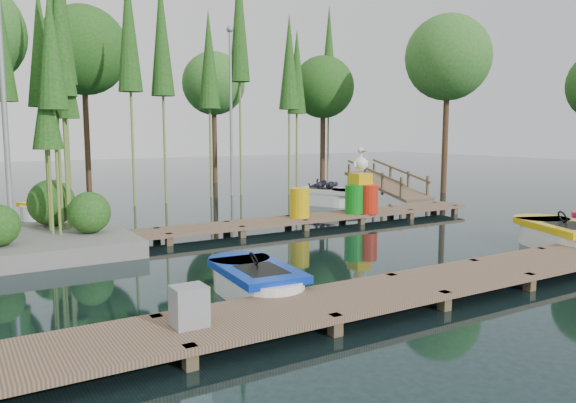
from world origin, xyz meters
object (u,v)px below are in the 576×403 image
boat_yellow_far (57,208)px  utility_cabinet (189,306)px  yellow_barrel (300,203)px  drum_cluster (362,193)px  boat_blue (256,282)px

boat_yellow_far → utility_cabinet: boat_yellow_far is taller
yellow_barrel → drum_cluster: size_ratio=0.43×
boat_blue → yellow_barrel: size_ratio=2.96×
boat_blue → yellow_barrel: yellow_barrel is taller
utility_cabinet → yellow_barrel: size_ratio=0.62×
boat_yellow_far → drum_cluster: bearing=-45.5°
yellow_barrel → boat_blue: bearing=-128.8°
boat_yellow_far → yellow_barrel: boat_yellow_far is taller
yellow_barrel → drum_cluster: drum_cluster is taller
boat_yellow_far → yellow_barrel: bearing=-54.0°
boat_yellow_far → utility_cabinet: (-0.43, -12.98, 0.29)m
drum_cluster → utility_cabinet: bearing=-140.7°
utility_cabinet → yellow_barrel: 9.33m
boat_yellow_far → drum_cluster: drum_cluster is taller
boat_yellow_far → yellow_barrel: 8.30m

